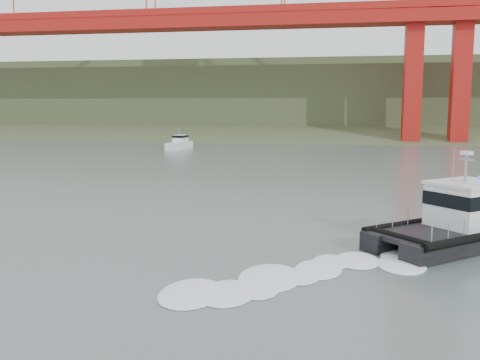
# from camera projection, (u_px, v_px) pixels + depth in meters

# --- Properties ---
(ground) EXTENTS (400.00, 400.00, 0.00)m
(ground) POSITION_uv_depth(u_px,v_px,m) (226.00, 251.00, 25.72)
(ground) COLOR #4A5854
(ground) RESTS_ON ground
(headlands) EXTENTS (500.00, 105.36, 27.12)m
(headlands) POSITION_uv_depth(u_px,v_px,m) (319.00, 104.00, 146.99)
(headlands) COLOR #3F512E
(headlands) RESTS_ON ground
(patrol_boat) EXTENTS (9.96, 9.34, 4.87)m
(patrol_boat) POSITION_uv_depth(u_px,v_px,m) (462.00, 221.00, 26.79)
(patrol_boat) COLOR black
(patrol_boat) RESTS_ON ground
(motorboat) EXTENTS (2.76, 6.57, 3.51)m
(motorboat) POSITION_uv_depth(u_px,v_px,m) (180.00, 144.00, 83.90)
(motorboat) COLOR white
(motorboat) RESTS_ON ground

